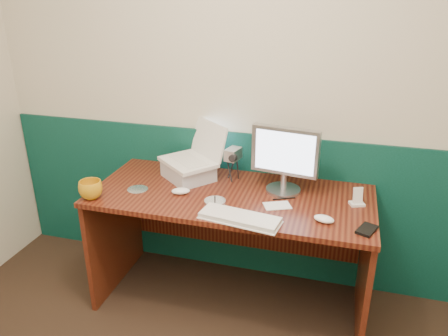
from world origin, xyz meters
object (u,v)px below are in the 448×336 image
(laptop, at_px, (187,143))
(camcorder, at_px, (233,165))
(monitor, at_px, (285,161))
(keyboard, at_px, (240,218))
(mug, at_px, (91,190))
(desk, at_px, (231,249))

(laptop, height_order, camcorder, laptop)
(monitor, bearing_deg, laptop, -173.73)
(keyboard, xyz_separation_m, mug, (-0.86, 0.02, 0.04))
(laptop, distance_m, monitor, 0.59)
(desk, xyz_separation_m, mug, (-0.74, -0.26, 0.43))
(desk, distance_m, laptop, 0.70)
(laptop, bearing_deg, monitor, 37.44)
(laptop, relative_size, monitor, 0.86)
(desk, xyz_separation_m, monitor, (0.28, 0.11, 0.57))
(keyboard, distance_m, camcorder, 0.51)
(keyboard, bearing_deg, desk, 121.67)
(monitor, height_order, camcorder, monitor)
(monitor, bearing_deg, mug, -151.04)
(keyboard, bearing_deg, mug, -172.79)
(desk, distance_m, camcorder, 0.51)
(camcorder, bearing_deg, desk, -64.62)
(desk, height_order, laptop, laptop)
(desk, xyz_separation_m, keyboard, (0.12, -0.29, 0.39))
(monitor, bearing_deg, desk, -149.31)
(desk, relative_size, mug, 12.21)
(laptop, height_order, monitor, monitor)
(laptop, height_order, mug, laptop)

